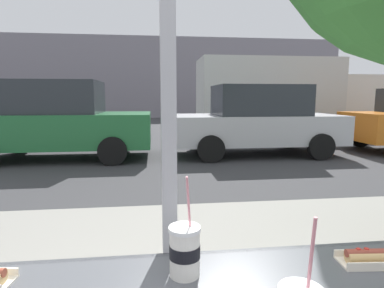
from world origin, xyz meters
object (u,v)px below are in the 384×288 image
(soda_cup_right, at_px, (185,250))
(parked_car_silver, at_px, (257,120))
(box_truck, at_px, (284,94))
(hotdog_tray_far, at_px, (382,257))
(parked_car_green, at_px, (57,121))

(soda_cup_right, relative_size, parked_car_silver, 0.07)
(parked_car_silver, bearing_deg, box_truck, 59.70)
(soda_cup_right, distance_m, hotdog_tray_far, 0.64)
(parked_car_silver, bearing_deg, soda_cup_right, -109.73)
(soda_cup_right, distance_m, parked_car_silver, 7.60)
(soda_cup_right, xyz_separation_m, parked_car_silver, (2.56, 7.15, -0.15))
(hotdog_tray_far, distance_m, box_truck, 12.37)
(soda_cup_right, bearing_deg, hotdog_tray_far, -0.81)
(box_truck, bearing_deg, hotdog_tray_far, -111.25)
(hotdog_tray_far, height_order, parked_car_green, parked_car_green)
(parked_car_green, height_order, parked_car_silver, parked_car_green)
(soda_cup_right, distance_m, box_truck, 12.61)
(parked_car_green, relative_size, parked_car_silver, 1.01)
(soda_cup_right, xyz_separation_m, hotdog_tray_far, (0.63, -0.01, -0.06))
(hotdog_tray_far, bearing_deg, parked_car_green, 113.02)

